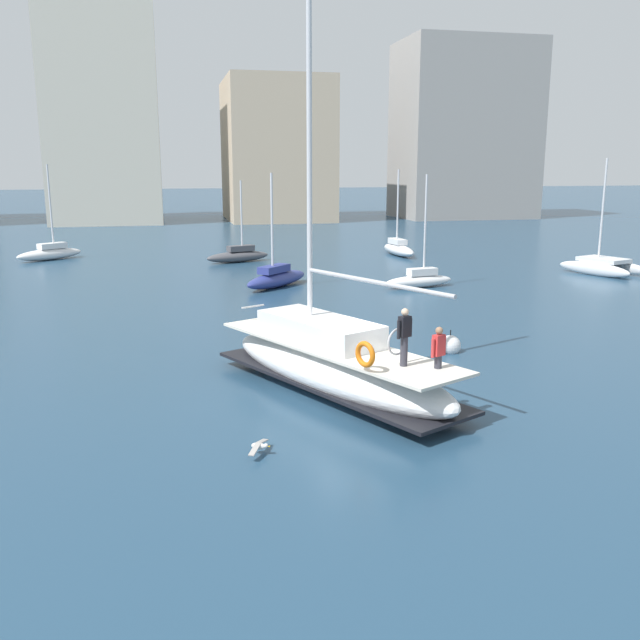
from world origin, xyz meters
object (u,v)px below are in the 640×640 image
Objects in this scene: moored_sloop_near at (50,253)px; mooring_buoy at (450,346)px; moored_cutter_right at (419,279)px; main_sailboat at (333,363)px; moored_catamaran at (238,255)px; moored_ketch_distant at (398,248)px; moored_sloop_far at (277,277)px; moored_cutter_left at (603,265)px; seagull at (259,446)px.

moored_sloop_near is 6.87× the size of mooring_buoy.
moored_cutter_right reaches higher than mooring_buoy.
main_sailboat is 6.37m from mooring_buoy.
moored_catamaran is 12.44m from moored_ketch_distant.
moored_sloop_near is 1.06× the size of moored_ketch_distant.
moored_sloop_far is 10.94m from moored_catamaran.
main_sailboat is 1.86× the size of moored_sloop_near.
moored_catamaran is at bearing 154.16° from moored_cutter_left.
moored_catamaran is at bearing 100.88° from mooring_buoy.
moored_cutter_left is 1.15× the size of moored_cutter_right.
moored_cutter_right is 24.24m from seagull.
moored_sloop_far is at bearing 166.41° from moored_cutter_right.
moored_cutter_right reaches higher than moored_catamaran.
moored_sloop_near reaches higher than moored_catamaran.
moored_catamaran reaches higher than seagull.
moored_cutter_right is at bearing -170.72° from moored_cutter_left.
moored_sloop_far is at bearing -84.64° from moored_catamaran.
main_sailboat is 2.00× the size of moored_sloop_far.
mooring_buoy is (-7.36, -27.33, -0.30)m from moored_ketch_distant.
seagull is (-4.09, -23.00, -0.33)m from moored_sloop_far.
main_sailboat reaches higher than moored_sloop_far.
moored_sloop_near is at bearing 105.04° from seagull.
moored_sloop_near is at bearing 157.17° from moored_cutter_left.
moored_cutter_left reaches higher than moored_ketch_distant.
moored_cutter_left is 34.18m from seagull.
moored_cutter_right is (-13.13, -2.14, -0.11)m from moored_cutter_left.
moored_sloop_far is 0.98× the size of moored_ketch_distant.
moored_catamaran is (13.30, -4.21, -0.04)m from moored_sloop_near.
moored_cutter_right is (22.16, -17.00, -0.06)m from moored_sloop_near.
seagull is 11.18m from mooring_buoy.
moored_catamaran is at bearing 124.69° from moored_cutter_right.
moored_cutter_left is 7.42× the size of seagull.
main_sailboat is 18.83m from moored_sloop_far.
main_sailboat is 29.27m from moored_cutter_left.
moored_catamaran is 26.68m from mooring_buoy.
moored_cutter_left is at bearing 42.54° from mooring_buoy.
moored_ketch_distant is 6.67× the size of seagull.
moored_cutter_right is at bearing 61.67° from main_sailboat.
moored_cutter_right is 13.94m from mooring_buoy.
main_sailboat is 2.03× the size of moored_cutter_right.
moored_sloop_near is 27.93m from moored_cutter_right.
moored_ketch_distant is at bearing -6.83° from moored_sloop_near.
main_sailboat is at bearing -118.33° from moored_cutter_right.
moored_ketch_distant is at bearing 46.61° from moored_sloop_far.
moored_ketch_distant reaches higher than moored_cutter_right.
moored_cutter_right is at bearing -13.59° from moored_sloop_far.
moored_cutter_right is (7.83, -1.89, -0.06)m from moored_sloop_far.
main_sailboat is 33.30m from moored_ketch_distant.
moored_cutter_left reaches higher than moored_sloop_near.
moored_cutter_left is 1.11× the size of moored_ketch_distant.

